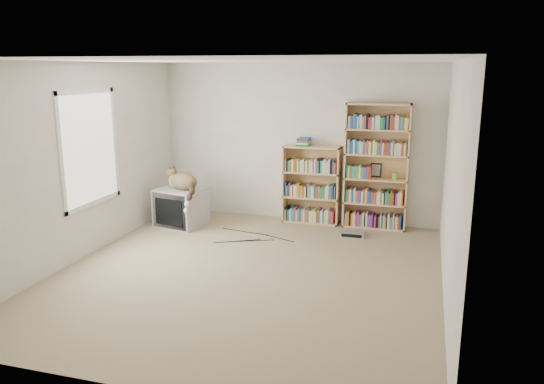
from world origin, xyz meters
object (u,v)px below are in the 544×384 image
(cat, at_px, (184,184))
(bookcase_tall, at_px, (376,170))
(crt_tv, at_px, (182,207))
(bookcase_short, at_px, (312,188))
(dvd_player, at_px, (353,233))

(cat, relative_size, bookcase_tall, 0.35)
(crt_tv, relative_size, bookcase_short, 0.64)
(cat, bearing_deg, dvd_player, 22.55)
(crt_tv, height_order, cat, cat)
(bookcase_tall, distance_m, bookcase_short, 1.06)
(crt_tv, height_order, dvd_player, crt_tv)
(bookcase_short, bearing_deg, bookcase_tall, -0.04)
(cat, height_order, bookcase_tall, bookcase_tall)
(crt_tv, distance_m, bookcase_short, 2.07)
(dvd_player, bearing_deg, crt_tv, -177.17)
(cat, relative_size, dvd_player, 1.94)
(crt_tv, relative_size, bookcase_tall, 0.41)
(bookcase_tall, bearing_deg, bookcase_short, 179.96)
(crt_tv, relative_size, dvd_player, 2.28)
(cat, xyz_separation_m, bookcase_tall, (2.81, 0.85, 0.22))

